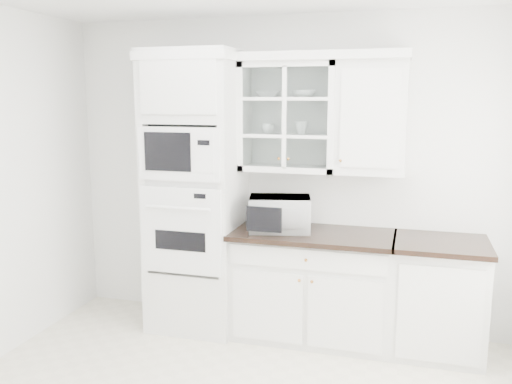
% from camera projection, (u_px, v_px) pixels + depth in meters
% --- Properties ---
extents(room_shell, '(4.00, 3.50, 2.70)m').
position_uv_depth(room_shell, '(244.00, 135.00, 3.43)').
color(room_shell, white).
rests_on(room_shell, ground).
extents(oven_column, '(0.76, 0.68, 2.40)m').
position_uv_depth(oven_column, '(196.00, 193.00, 4.67)').
color(oven_column, silver).
rests_on(oven_column, ground).
extents(base_cabinet_run, '(1.32, 0.67, 0.92)m').
position_uv_depth(base_cabinet_run, '(313.00, 284.00, 4.54)').
color(base_cabinet_run, silver).
rests_on(base_cabinet_run, ground).
extents(extra_base_cabinet, '(0.72, 0.67, 0.92)m').
position_uv_depth(extra_base_cabinet, '(438.00, 296.00, 4.27)').
color(extra_base_cabinet, silver).
rests_on(extra_base_cabinet, ground).
extents(upper_cabinet_glass, '(0.80, 0.33, 0.90)m').
position_uv_depth(upper_cabinet_glass, '(289.00, 117.00, 4.50)').
color(upper_cabinet_glass, silver).
rests_on(upper_cabinet_glass, room_shell).
extents(upper_cabinet_solid, '(0.55, 0.33, 0.90)m').
position_uv_depth(upper_cabinet_solid, '(372.00, 118.00, 4.31)').
color(upper_cabinet_solid, silver).
rests_on(upper_cabinet_solid, room_shell).
extents(crown_molding, '(2.14, 0.38, 0.07)m').
position_uv_depth(crown_molding, '(276.00, 57.00, 4.42)').
color(crown_molding, white).
rests_on(crown_molding, room_shell).
extents(countertop_microwave, '(0.58, 0.51, 0.29)m').
position_uv_depth(countertop_microwave, '(280.00, 213.00, 4.48)').
color(countertop_microwave, white).
rests_on(countertop_microwave, base_cabinet_run).
extents(bowl_a, '(0.25, 0.25, 0.05)m').
position_uv_depth(bowl_a, '(267.00, 94.00, 4.51)').
color(bowl_a, white).
rests_on(bowl_a, upper_cabinet_glass).
extents(bowl_b, '(0.20, 0.20, 0.06)m').
position_uv_depth(bowl_b, '(304.00, 94.00, 4.44)').
color(bowl_b, white).
rests_on(bowl_b, upper_cabinet_glass).
extents(cup_a, '(0.13, 0.13, 0.08)m').
position_uv_depth(cup_a, '(268.00, 129.00, 4.56)').
color(cup_a, white).
rests_on(cup_a, upper_cabinet_glass).
extents(cup_b, '(0.13, 0.13, 0.11)m').
position_uv_depth(cup_b, '(301.00, 128.00, 4.48)').
color(cup_b, white).
rests_on(cup_b, upper_cabinet_glass).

